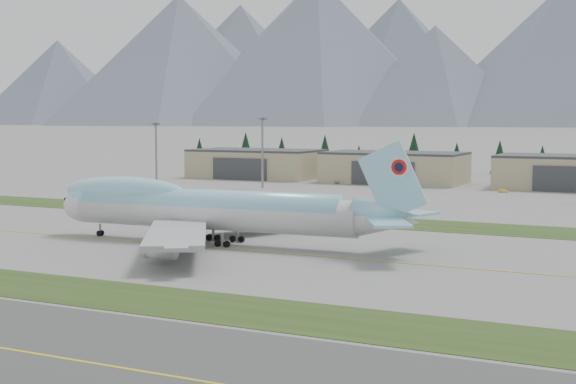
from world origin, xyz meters
The scene contains 12 objects.
ground centered at (0.00, 0.00, 0.00)m, with size 7000.00×7000.00×0.00m, color slate.
grass_strip_near centered at (0.00, -38.00, 0.00)m, with size 400.00×14.00×0.08m, color #283F16.
grass_strip_far centered at (0.00, 45.00, 0.00)m, with size 400.00×18.00×0.08m, color #283F16.
taxiway_line_main centered at (0.00, 0.00, 0.00)m, with size 400.00×0.40×0.02m, color gold.
boeing_747_freighter centered at (-2.48, 4.12, 6.30)m, with size 72.29×62.53×19.09m.
hangar_left centered at (-70.00, 149.90, 5.39)m, with size 48.00×26.60×10.80m.
hangar_center centered at (-15.00, 149.90, 5.39)m, with size 48.00×26.60×10.80m.
hangar_right centered at (45.00, 149.90, 5.39)m, with size 48.00×26.60×10.80m.
floodlight_masts centered at (0.84, 112.26, 15.81)m, with size 172.89×6.74×24.44m.
service_vehicle_a centered at (-31.31, 135.86, 0.00)m, with size 1.32×3.26×1.11m, color silver.
service_vehicle_b centered at (26.65, 127.90, 0.00)m, with size 1.12×3.18×1.05m, color gold.
conifer_belt centered at (-2.23, 211.60, 7.37)m, with size 269.70×15.50×16.58m.
Camera 1 is at (72.64, -119.41, 22.65)m, focal length 50.00 mm.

